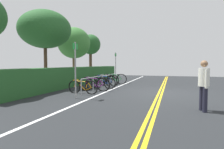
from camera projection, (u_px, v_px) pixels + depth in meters
ground_plane at (161, 93)px, 9.58m from camera, size 28.73×12.92×0.05m
centre_line_yellow_inner at (162, 93)px, 9.55m from camera, size 25.85×0.10×0.00m
centre_line_yellow_outer at (159, 93)px, 9.60m from camera, size 25.85×0.10×0.00m
bike_lane_stripe_white at (109, 90)px, 10.40m from camera, size 25.85×0.12×0.00m
bike_rack at (102, 79)px, 11.49m from camera, size 5.69×0.05×0.76m
bicycle_0 at (83, 87)px, 9.28m from camera, size 0.46×1.65×0.71m
bicycle_1 at (95, 84)px, 10.21m from camera, size 0.46×1.75×0.79m
bicycle_2 at (101, 83)px, 11.07m from camera, size 0.60×1.74×0.70m
bicycle_3 at (105, 81)px, 11.97m from camera, size 0.46×1.72×0.79m
bicycle_4 at (107, 80)px, 12.83m from camera, size 0.46×1.71×0.77m
bicycle_5 at (115, 79)px, 13.70m from camera, size 0.64×1.68×0.79m
pedestrian at (204, 82)px, 5.75m from camera, size 0.48×0.32×1.56m
sign_post_near at (75, 65)px, 7.86m from camera, size 0.36×0.06×2.37m
sign_post_far at (116, 65)px, 14.76m from camera, size 0.36×0.06×2.36m
hedge_backdrop at (79, 76)px, 13.64m from camera, size 14.64×0.98×1.24m
tree_mid at (45, 30)px, 12.07m from camera, size 3.31×3.31×4.88m
tree_far_right at (74, 43)px, 15.96m from camera, size 2.74×2.74×4.54m
tree_extra at (90, 45)px, 18.93m from camera, size 2.01×2.01×4.42m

